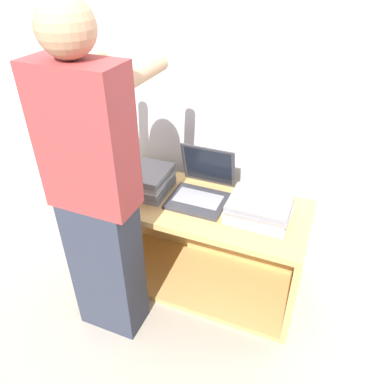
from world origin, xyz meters
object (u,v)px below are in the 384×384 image
at_px(laptop_open, 201,189).
at_px(laptop_stack_right, 259,208).
at_px(laptop_stack_left, 142,179).
at_px(person, 96,196).

height_order(laptop_open, laptop_stack_right, laptop_open).
distance_m(laptop_open, laptop_stack_right, 0.35).
xyz_separation_m(laptop_stack_left, person, (0.02, -0.45, 0.17)).
bearing_deg(laptop_open, person, -123.07).
xyz_separation_m(laptop_open, laptop_stack_right, (0.35, -0.05, -0.00)).
xyz_separation_m(laptop_stack_right, person, (-0.68, -0.45, 0.19)).
bearing_deg(laptop_stack_right, laptop_open, 171.12).
xyz_separation_m(laptop_open, laptop_stack_left, (-0.35, -0.05, 0.02)).
relative_size(laptop_stack_right, person, 0.20).
bearing_deg(person, laptop_open, 56.93).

